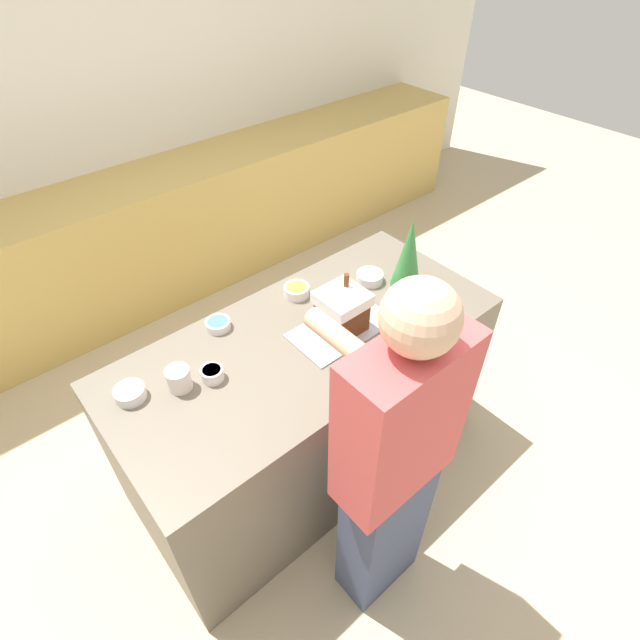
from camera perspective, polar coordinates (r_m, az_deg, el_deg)
ground_plane at (r=2.91m, az=-1.23°, el=-14.95°), size 12.00×12.00×0.00m
wall_back at (r=3.79m, az=-25.03°, el=20.76°), size 8.00×0.05×2.60m
back_cabinet_block at (r=3.85m, az=-19.78°, el=8.27°), size 6.00×0.60×0.92m
kitchen_island at (r=2.55m, az=-1.37°, el=-9.37°), size 1.80×0.82×0.90m
baking_tray at (r=2.26m, az=2.45°, el=-0.92°), size 0.47×0.27×0.01m
gingerbread_house at (r=2.19m, az=2.53°, el=1.15°), size 0.20×0.20×0.26m
decorative_tree at (r=2.44m, az=10.13°, el=7.44°), size 0.15×0.15×0.37m
candy_bowl_far_left at (r=2.10m, az=-20.91°, el=-7.78°), size 0.12×0.12×0.05m
candy_bowl_near_tray_left at (r=2.43m, az=-2.69°, el=3.41°), size 0.12×0.12×0.05m
candy_bowl_behind_tray at (r=2.30m, az=-11.58°, el=-0.45°), size 0.11×0.11×0.04m
candy_bowl_beside_tree at (r=2.53m, az=5.71°, el=4.92°), size 0.13×0.13×0.05m
candy_bowl_front_corner at (r=2.07m, az=-12.22°, el=-5.99°), size 0.09×0.09×0.05m
mug at (r=2.06m, az=-15.83°, el=-6.48°), size 0.10×0.10×0.10m
person at (r=1.85m, az=8.29°, el=-16.28°), size 0.44×0.56×1.69m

